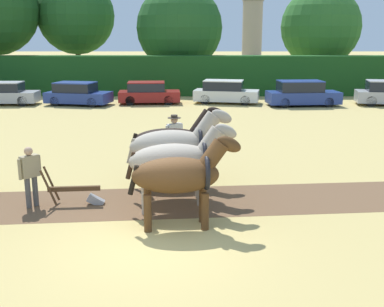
# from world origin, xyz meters

# --- Properties ---
(ground_plane) EXTENTS (240.00, 240.00, 0.00)m
(ground_plane) POSITION_xyz_m (0.00, 0.00, 0.00)
(ground_plane) COLOR tan
(hedgerow) EXTENTS (61.17, 1.84, 2.88)m
(hedgerow) POSITION_xyz_m (0.00, 26.36, 1.44)
(hedgerow) COLOR #194719
(hedgerow) RESTS_ON ground
(tree_center_left) EXTENTS (6.49, 6.49, 9.19)m
(tree_center_left) POSITION_xyz_m (-8.89, 32.63, 5.94)
(tree_center_left) COLOR #4C3823
(tree_center_left) RESTS_ON ground
(tree_center) EXTENTS (6.95, 6.95, 8.41)m
(tree_center) POSITION_xyz_m (-0.11, 30.57, 4.92)
(tree_center) COLOR brown
(tree_center) RESTS_ON ground
(tree_center_right) EXTENTS (6.53, 6.53, 8.28)m
(tree_center_right) POSITION_xyz_m (11.53, 31.40, 5.01)
(tree_center_right) COLOR #4C3823
(tree_center_right) RESTS_ON ground
(draft_horse_lead_left) EXTENTS (2.68, 1.06, 2.24)m
(draft_horse_lead_left) POSITION_xyz_m (0.65, 1.04, 1.26)
(draft_horse_lead_left) COLOR #513319
(draft_horse_lead_left) RESTS_ON ground
(draft_horse_lead_right) EXTENTS (2.89, 1.13, 2.31)m
(draft_horse_lead_right) POSITION_xyz_m (0.55, 2.18, 1.30)
(draft_horse_lead_right) COLOR #B2A38E
(draft_horse_lead_right) RESTS_ON ground
(draft_horse_trail_left) EXTENTS (2.97, 1.18, 2.50)m
(draft_horse_trail_left) POSITION_xyz_m (0.45, 3.33, 1.40)
(draft_horse_trail_left) COLOR #B2A38E
(draft_horse_trail_left) RESTS_ON ground
(draft_horse_trail_right) EXTENTS (2.98, 1.04, 2.39)m
(draft_horse_trail_right) POSITION_xyz_m (0.36, 4.47, 1.30)
(draft_horse_trail_right) COLOR black
(draft_horse_trail_right) RESTS_ON ground
(plow) EXTENTS (1.62, 0.49, 1.13)m
(plow) POSITION_xyz_m (-2.07, 2.52, 0.32)
(plow) COLOR #4C331E
(plow) RESTS_ON ground
(farmer_at_plow) EXTENTS (0.46, 0.52, 1.61)m
(farmer_at_plow) POSITION_xyz_m (-3.28, 2.39, 0.93)
(farmer_at_plow) COLOR #4C4C4C
(farmer_at_plow) RESTS_ON ground
(farmer_beside_team) EXTENTS (0.57, 0.47, 1.79)m
(farmer_beside_team) POSITION_xyz_m (0.32, 6.33, 1.06)
(farmer_beside_team) COLOR #4C4C4C
(farmer_beside_team) RESTS_ON ground
(parked_car_left) EXTENTS (3.95, 1.86, 1.46)m
(parked_car_left) POSITION_xyz_m (-11.03, 21.21, 0.70)
(parked_car_left) COLOR #A8A8B2
(parked_car_left) RESTS_ON ground
(parked_car_center_left) EXTENTS (4.30, 2.59, 1.45)m
(parked_car_center_left) POSITION_xyz_m (-6.39, 21.10, 0.70)
(parked_car_center_left) COLOR navy
(parked_car_center_left) RESTS_ON ground
(parked_car_center) EXTENTS (4.04, 1.97, 1.42)m
(parked_car_center) POSITION_xyz_m (-1.92, 21.72, 0.68)
(parked_car_center) COLOR maroon
(parked_car_center) RESTS_ON ground
(parked_car_center_right) EXTENTS (4.42, 2.47, 1.50)m
(parked_car_center_right) POSITION_xyz_m (3.11, 21.90, 0.72)
(parked_car_center_right) COLOR silver
(parked_car_center_right) RESTS_ON ground
(parked_car_right) EXTENTS (4.62, 2.14, 1.59)m
(parked_car_right) POSITION_xyz_m (7.86, 20.74, 0.76)
(parked_car_right) COLOR navy
(parked_car_right) RESTS_ON ground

